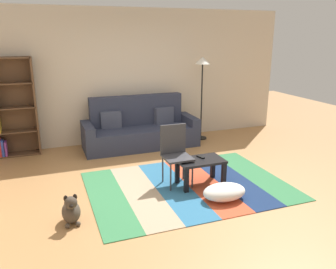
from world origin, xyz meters
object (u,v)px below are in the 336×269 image
(couch, at_px, (140,130))
(tv_remote, at_px, (201,157))
(dog, at_px, (71,211))
(coffee_table, at_px, (200,165))
(bookshelf, at_px, (4,110))
(folding_chair, at_px, (175,150))
(standing_lamp, at_px, (202,71))
(pouf, at_px, (224,192))

(couch, distance_m, tv_remote, 2.09)
(couch, bearing_deg, dog, -121.68)
(coffee_table, bearing_deg, bookshelf, 138.91)
(bookshelf, distance_m, coffee_table, 3.72)
(tv_remote, xyz_separation_m, folding_chair, (-0.36, 0.12, 0.12))
(tv_remote, relative_size, folding_chair, 0.17)
(dog, bearing_deg, folding_chair, 21.86)
(coffee_table, distance_m, standing_lamp, 2.66)
(couch, bearing_deg, standing_lamp, 1.53)
(dog, xyz_separation_m, tv_remote, (1.95, 0.52, 0.26))
(standing_lamp, bearing_deg, tv_remote, -115.89)
(coffee_table, relative_size, standing_lamp, 0.39)
(bookshelf, relative_size, standing_lamp, 1.04)
(pouf, xyz_separation_m, standing_lamp, (0.95, 2.73, 1.34))
(pouf, xyz_separation_m, tv_remote, (-0.06, 0.64, 0.30))
(tv_remote, bearing_deg, couch, 85.57)
(standing_lamp, height_order, tv_remote, standing_lamp)
(standing_lamp, bearing_deg, folding_chair, -124.90)
(couch, distance_m, coffee_table, 2.16)
(coffee_table, bearing_deg, dog, -167.07)
(couch, height_order, standing_lamp, standing_lamp)
(dog, relative_size, folding_chair, 0.44)
(bookshelf, bearing_deg, coffee_table, -41.09)
(bookshelf, xyz_separation_m, folding_chair, (2.45, -2.22, -0.33))
(bookshelf, height_order, standing_lamp, bookshelf)
(couch, relative_size, dog, 5.69)
(couch, distance_m, dog, 3.03)
(couch, bearing_deg, tv_remote, -80.03)
(coffee_table, distance_m, tv_remote, 0.13)
(bookshelf, distance_m, dog, 3.07)
(coffee_table, relative_size, dog, 1.72)
(standing_lamp, xyz_separation_m, tv_remote, (-1.02, -2.09, -1.04))
(pouf, bearing_deg, dog, 176.69)
(dog, bearing_deg, tv_remote, 14.90)
(pouf, distance_m, standing_lamp, 3.18)
(couch, bearing_deg, folding_chair, -90.02)
(dog, distance_m, tv_remote, 2.03)
(coffee_table, distance_m, pouf, 0.60)
(coffee_table, height_order, standing_lamp, standing_lamp)
(couch, bearing_deg, pouf, -81.05)
(couch, relative_size, pouf, 3.69)
(bookshelf, relative_size, pouf, 2.95)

